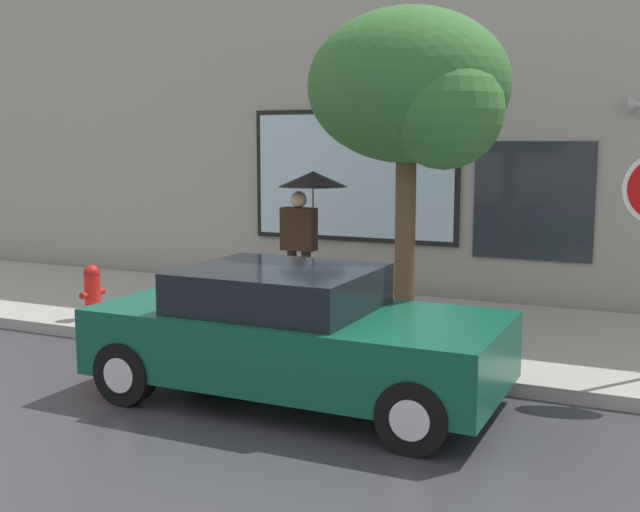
{
  "coord_description": "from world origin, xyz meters",
  "views": [
    {
      "loc": [
        3.92,
        -6.95,
        2.61
      ],
      "look_at": [
        -0.15,
        1.8,
        1.2
      ],
      "focal_mm": 44.48,
      "sensor_mm": 36.0,
      "label": 1
    }
  ],
  "objects_px": {
    "parked_car": "(295,334)",
    "fire_hydrant": "(92,292)",
    "street_tree": "(415,92)",
    "pedestrian_with_umbrella": "(308,201)"
  },
  "relations": [
    {
      "from": "parked_car",
      "to": "fire_hydrant",
      "type": "relative_size",
      "value": 5.44
    },
    {
      "from": "fire_hydrant",
      "to": "street_tree",
      "type": "bearing_deg",
      "value": 7.96
    },
    {
      "from": "parked_car",
      "to": "street_tree",
      "type": "relative_size",
      "value": 1.02
    },
    {
      "from": "pedestrian_with_umbrella",
      "to": "street_tree",
      "type": "bearing_deg",
      "value": -29.86
    },
    {
      "from": "parked_car",
      "to": "fire_hydrant",
      "type": "height_order",
      "value": "parked_car"
    },
    {
      "from": "parked_car",
      "to": "street_tree",
      "type": "bearing_deg",
      "value": 76.59
    },
    {
      "from": "fire_hydrant",
      "to": "parked_car",
      "type": "bearing_deg",
      "value": -21.26
    },
    {
      "from": "street_tree",
      "to": "parked_car",
      "type": "bearing_deg",
      "value": -103.41
    },
    {
      "from": "pedestrian_with_umbrella",
      "to": "parked_car",
      "type": "bearing_deg",
      "value": -66.35
    },
    {
      "from": "fire_hydrant",
      "to": "street_tree",
      "type": "height_order",
      "value": "street_tree"
    }
  ]
}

